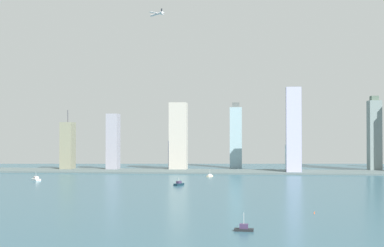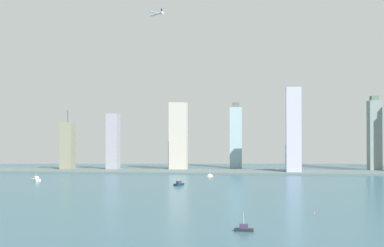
% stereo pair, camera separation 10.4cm
% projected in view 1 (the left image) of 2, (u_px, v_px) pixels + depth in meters
% --- Properties ---
extents(waterfront_pier, '(966.98, 79.17, 2.33)m').
position_uv_depth(waterfront_pier, '(215.00, 171.00, 785.35)').
color(waterfront_pier, '#516061').
rests_on(waterfront_pier, ground).
extents(skyscraper_0, '(21.87, 16.15, 127.90)m').
position_uv_depth(skyscraper_0, '(293.00, 130.00, 765.54)').
color(skyscraper_0, '#ADACD2').
rests_on(skyscraper_0, ground).
extents(skyscraper_1, '(17.98, 25.25, 90.58)m').
position_uv_depth(skyscraper_1, '(113.00, 142.00, 828.04)').
color(skyscraper_1, '#908F9C').
rests_on(skyscraper_1, ground).
extents(skyscraper_2, '(18.78, 25.37, 96.70)m').
position_uv_depth(skyscraper_2, '(68.00, 146.00, 831.17)').
color(skyscraper_2, gray).
rests_on(skyscraper_2, ground).
extents(skyscraper_5, '(18.54, 22.81, 117.96)m').
position_uv_depth(skyscraper_5, '(374.00, 135.00, 809.23)').
color(skyscraper_5, gray).
rests_on(skyscraper_5, ground).
extents(skyscraper_6, '(20.35, 20.34, 111.45)m').
position_uv_depth(skyscraper_6, '(236.00, 137.00, 874.77)').
color(skyscraper_6, '#90B0BA').
rests_on(skyscraper_6, ground).
extents(skyscraper_8, '(27.84, 26.90, 108.36)m').
position_uv_depth(skyscraper_8, '(178.00, 136.00, 827.81)').
color(skyscraper_8, '#B3ADA1').
rests_on(skyscraper_8, ground).
extents(skyscraper_10, '(18.75, 15.91, 46.81)m').
position_uv_depth(skyscraper_10, '(174.00, 155.00, 866.22)').
color(skyscraper_10, '#4D6393').
rests_on(skyscraper_10, ground).
extents(skyscraper_11, '(17.92, 21.85, 41.34)m').
position_uv_depth(skyscraper_11, '(291.00, 158.00, 810.06)').
color(skyscraper_11, '#A0B1B9').
rests_on(skyscraper_11, ground).
extents(boat_0, '(11.34, 14.79, 8.35)m').
position_uv_depth(boat_0, '(179.00, 184.00, 589.34)').
color(boat_0, '#0F2631').
rests_on(boat_0, ground).
extents(boat_1, '(12.15, 5.59, 11.33)m').
position_uv_depth(boat_1, '(244.00, 228.00, 316.16)').
color(boat_1, black).
rests_on(boat_1, ground).
extents(boat_5, '(8.58, 11.74, 10.45)m').
position_uv_depth(boat_5, '(210.00, 176.00, 703.90)').
color(boat_5, beige).
rests_on(boat_5, ground).
extents(boat_7, '(15.84, 15.75, 10.95)m').
position_uv_depth(boat_7, '(36.00, 179.00, 649.74)').
color(boat_7, white).
rests_on(boat_7, ground).
extents(channel_buoy_1, '(1.08, 1.08, 1.67)m').
position_uv_depth(channel_buoy_1, '(314.00, 212.00, 385.21)').
color(channel_buoy_1, '#E54C19').
rests_on(channel_buoy_1, ground).
extents(airplane, '(26.88, 25.65, 8.31)m').
position_uv_depth(airplane, '(156.00, 14.00, 838.61)').
color(airplane, silver).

